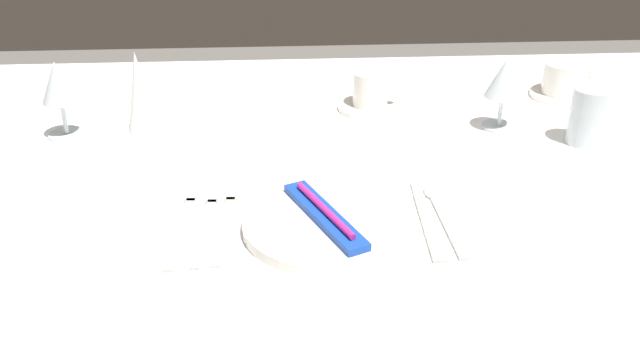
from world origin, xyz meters
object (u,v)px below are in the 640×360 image
Objects in this scene: toothbrush_package at (325,215)px; fork_salad at (184,223)px; coffee_cup_left at (371,89)px; fork_outer at (226,221)px; spoon_soup at (441,211)px; dinner_knife at (427,221)px; wine_glass_left at (504,81)px; dinner_plate at (325,224)px; fork_inner at (207,223)px; wine_glass_centre at (58,86)px; drink_tumbler at (587,120)px; coffee_cup_right at (564,78)px; napkin_folded at (140,93)px.

fork_salad is (-0.21, 0.03, -0.02)m from toothbrush_package.
coffee_cup_left is (0.34, 0.44, 0.04)m from fork_salad.
spoon_soup is (0.34, 0.01, 0.00)m from fork_outer.
dinner_knife is 1.59× the size of wine_glass_left.
toothbrush_package reaches higher than spoon_soup.
dinner_plate is 0.18m from fork_inner.
spoon_soup is 2.16× the size of coffee_cup_left.
dinner_knife is 0.41m from wine_glass_left.
dinner_knife is at bearing -121.51° from wine_glass_left.
dinner_plate is at bearing -136.20° from wine_glass_left.
wine_glass_centre is 1.39× the size of drink_tumbler.
dinner_plate is 1.11× the size of fork_outer.
fork_salad is 0.56m from coffee_cup_left.
fork_inner is 0.88m from coffee_cup_right.
coffee_cup_right reaches higher than fork_outer.
coffee_cup_right is (0.37, 0.47, 0.04)m from spoon_soup.
fork_inner is 0.65m from wine_glass_left.
coffee_cup_right reaches higher than toothbrush_package.
coffee_cup_left is 0.65× the size of wine_glass_centre.
drink_tumbler is at bearing -6.15° from napkin_folded.
spoon_soup is 1.48× the size of wine_glass_left.
wine_glass_left is at bearing -0.74° from wine_glass_centre.
napkin_folded is (-0.51, 0.33, 0.08)m from spoon_soup.
toothbrush_package is 0.52m from wine_glass_left.
wine_glass_left is at bearing 43.80° from dinner_plate.
fork_outer is 1.56× the size of wine_glass_left.
napkin_folded reaches higher than toothbrush_package.
spoon_soup is 0.74m from wine_glass_centre.
spoon_soup is (0.03, 0.03, -0.00)m from dinner_knife.
fork_salad and dinner_knife have the same top height.
napkin_folded reaches higher than spoon_soup.
napkin_folded is (-0.18, 0.34, 0.08)m from fork_outer.
toothbrush_package is 0.22m from fork_salad.
fork_outer is at bearing 2.95° from fork_salad.
dinner_knife is (0.16, 0.01, -0.01)m from dinner_plate.
dinner_plate is 2.29× the size of drink_tumbler.
dinner_plate is 1.13× the size of fork_inner.
dinner_plate is 2.29× the size of coffee_cup_right.
drink_tumbler is (0.51, 0.28, 0.04)m from dinner_plate.
coffee_cup_right is at bearing 79.72° from drink_tumbler.
dinner_plate is 0.50m from napkin_folded.
fork_outer is 0.71m from drink_tumbler.
fork_salad is (-0.06, -0.00, 0.00)m from fork_outer.
fork_salad is at bearing -177.05° from fork_outer.
toothbrush_package is at bearing -37.44° from wine_glass_centre.
toothbrush_package is 0.89× the size of fork_salad.
napkin_folded is (-0.33, 0.37, 0.07)m from dinner_plate.
fork_salad is 0.37m from dinner_knife.
coffee_cup_right is 0.72× the size of wine_glass_centre.
fork_inner is 0.73m from drink_tumbler.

